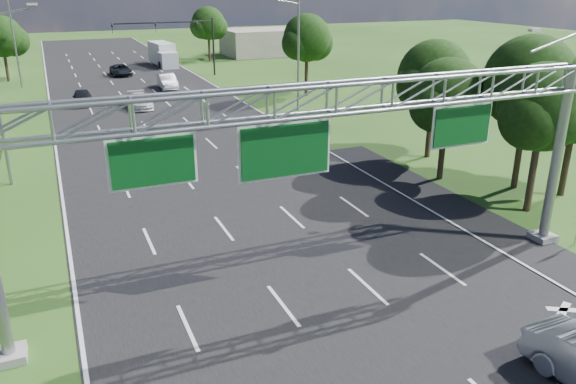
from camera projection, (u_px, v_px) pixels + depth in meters
ground at (202, 161)px, 37.39m from camera, size 220.00×220.00×0.00m
road at (202, 161)px, 37.39m from camera, size 18.00×180.00×0.02m
road_flare at (490, 228)px, 27.36m from camera, size 3.00×30.00×0.02m
sign_gantry at (333, 116)px, 19.58m from camera, size 23.50×1.00×9.56m
traffic_signal at (185, 34)px, 68.43m from camera, size 12.21×0.24×7.00m
streetlight_l_far at (15, 36)px, 61.40m from camera, size 2.97×0.22×10.16m
streetlight_r_mid at (296, 52)px, 48.17m from camera, size 2.97×0.22×10.16m
tree_cluster_right at (502, 94)px, 31.63m from camera, size 9.91×14.60×8.68m
tree_verge_lc at (2, 38)px, 65.36m from camera, size 5.76×4.80×7.62m
tree_verge_rd at (307, 40)px, 56.81m from camera, size 5.76×4.80×8.28m
tree_verge_re at (209, 25)px, 82.06m from camera, size 5.76×4.80×7.84m
building_right at (263, 42)px, 90.23m from camera, size 12.00×9.00×4.00m
car_queue_a at (140, 101)px, 52.81m from camera, size 1.92×4.68×1.35m
car_queue_b at (121, 70)px, 70.93m from camera, size 2.43×4.97×1.36m
car_queue_c at (82, 97)px, 54.18m from camera, size 1.98×4.35×1.45m
car_queue_d at (167, 82)px, 62.21m from camera, size 1.85×4.89×1.59m
box_truck at (163, 55)px, 79.10m from camera, size 2.92×8.43×3.12m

